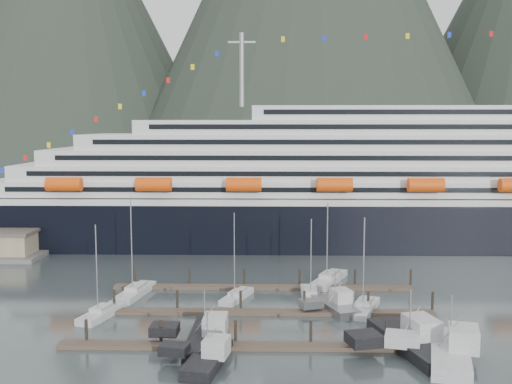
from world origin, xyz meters
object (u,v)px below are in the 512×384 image
(sailboat_e, at_px, (135,292))
(trawler_a, at_px, (204,335))
(cruise_ship, at_px, (422,189))
(trawler_c, at_px, (408,341))
(sailboat_b, at_px, (237,297))
(trawler_e, at_px, (334,305))
(trawler_b, at_px, (207,357))
(sailboat_h, at_px, (364,309))
(sailboat_g, at_px, (329,280))
(trawler_d, at_px, (449,351))
(sailboat_a, at_px, (102,314))
(sailboat_d, at_px, (310,296))

(sailboat_e, relative_size, trawler_a, 1.23)
(cruise_ship, distance_m, trawler_c, 68.06)
(sailboat_b, distance_m, trawler_e, 15.16)
(trawler_b, bearing_deg, trawler_a, 19.25)
(sailboat_h, height_order, trawler_e, sailboat_h)
(sailboat_h, xyz_separation_m, trawler_c, (2.88, -14.24, 0.53))
(trawler_b, bearing_deg, trawler_e, -29.21)
(cruise_ship, distance_m, sailboat_b, 60.54)
(sailboat_b, height_order, sailboat_g, sailboat_g)
(sailboat_g, relative_size, trawler_c, 0.90)
(sailboat_e, xyz_separation_m, sailboat_g, (30.78, 8.12, -0.01))
(sailboat_b, relative_size, sailboat_e, 0.85)
(sailboat_b, bearing_deg, trawler_c, -113.34)
(sailboat_h, bearing_deg, sailboat_b, 93.82)
(sailboat_g, distance_m, trawler_d, 34.47)
(sailboat_a, height_order, trawler_c, sailboat_a)
(sailboat_b, bearing_deg, sailboat_g, -36.57)
(cruise_ship, bearing_deg, sailboat_b, -130.90)
(sailboat_d, height_order, sailboat_g, sailboat_g)
(trawler_d, bearing_deg, sailboat_d, 45.64)
(sailboat_b, height_order, trawler_b, sailboat_b)
(sailboat_h, distance_m, trawler_e, 4.25)
(sailboat_h, xyz_separation_m, trawler_d, (6.69, -17.35, 0.57))
(sailboat_a, distance_m, sailboat_b, 20.17)
(trawler_a, bearing_deg, trawler_b, -169.60)
(trawler_d, distance_m, trawler_e, 20.66)
(sailboat_a, distance_m, sailboat_d, 30.70)
(sailboat_d, bearing_deg, trawler_e, -152.47)
(sailboat_d, distance_m, trawler_c, 22.68)
(sailboat_a, xyz_separation_m, trawler_b, (16.13, -16.17, 0.43))
(sailboat_h, distance_m, trawler_c, 14.54)
(sailboat_g, bearing_deg, cruise_ship, -10.52)
(trawler_a, bearing_deg, sailboat_e, 33.88)
(trawler_a, relative_size, trawler_d, 0.91)
(sailboat_h, bearing_deg, trawler_a, 141.48)
(cruise_ship, xyz_separation_m, trawler_e, (-24.76, -50.37, -11.20))
(sailboat_h, relative_size, trawler_c, 0.90)
(trawler_a, xyz_separation_m, trawler_c, (24.30, -1.58, 0.06))
(sailboat_a, bearing_deg, sailboat_d, -56.08)
(sailboat_d, xyz_separation_m, trawler_d, (13.91, -23.40, 0.60))
(sailboat_g, relative_size, trawler_a, 1.09)
(sailboat_g, bearing_deg, sailboat_e, 128.69)
(trawler_e, bearing_deg, cruise_ship, -46.24)
(sailboat_e, distance_m, trawler_b, 30.21)
(sailboat_h, relative_size, trawler_b, 1.34)
(trawler_c, bearing_deg, sailboat_g, -3.61)
(sailboat_e, distance_m, trawler_a, 23.85)
(cruise_ship, xyz_separation_m, sailboat_e, (-54.73, -43.07, -11.59))
(sailboat_a, height_order, sailboat_g, sailboat_g)
(sailboat_d, relative_size, sailboat_e, 0.80)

